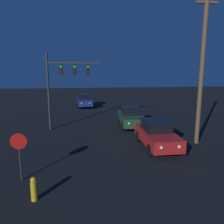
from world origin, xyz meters
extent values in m
cube|color=#B21E1E|center=(2.49, 11.57, 0.72)|extent=(1.81, 4.33, 0.73)
cube|color=black|center=(2.49, 11.79, 1.39)|extent=(1.54, 1.87, 0.63)
cylinder|color=black|center=(3.32, 10.23, 0.35)|extent=(0.20, 0.71, 0.71)
cylinder|color=black|center=(1.66, 10.23, 0.35)|extent=(0.20, 0.71, 0.71)
cylinder|color=black|center=(3.32, 12.92, 0.35)|extent=(0.20, 0.71, 0.71)
cylinder|color=black|center=(1.66, 12.92, 0.35)|extent=(0.20, 0.71, 0.71)
sphere|color=#F9EFC6|center=(2.98, 9.39, 0.79)|extent=(0.18, 0.18, 0.18)
sphere|color=#F9EFC6|center=(1.99, 9.39, 0.79)|extent=(0.18, 0.18, 0.18)
cube|color=#1E4728|center=(2.02, 16.95, 0.72)|extent=(2.05, 4.43, 0.73)
cube|color=black|center=(2.04, 17.17, 1.39)|extent=(1.64, 1.96, 0.63)
cylinder|color=black|center=(2.78, 15.56, 0.35)|extent=(0.24, 0.72, 0.71)
cylinder|color=black|center=(1.12, 15.66, 0.35)|extent=(0.24, 0.72, 0.71)
cylinder|color=black|center=(2.93, 18.25, 0.35)|extent=(0.24, 0.72, 0.71)
cylinder|color=black|center=(1.27, 18.34, 0.35)|extent=(0.24, 0.72, 0.71)
sphere|color=#F9EFC6|center=(2.40, 14.74, 0.79)|extent=(0.18, 0.18, 0.18)
sphere|color=#F9EFC6|center=(1.41, 14.80, 0.79)|extent=(0.18, 0.18, 0.18)
cube|color=navy|center=(-1.87, 27.84, 0.72)|extent=(2.08, 4.44, 0.73)
cube|color=black|center=(-1.88, 28.06, 1.39)|extent=(1.65, 1.97, 0.63)
cylinder|color=black|center=(-0.95, 26.55, 0.35)|extent=(0.24, 0.72, 0.71)
cylinder|color=black|center=(-2.61, 26.45, 0.35)|extent=(0.24, 0.72, 0.71)
cylinder|color=black|center=(-1.12, 29.23, 0.35)|extent=(0.24, 0.72, 0.71)
cylinder|color=black|center=(-2.78, 29.13, 0.35)|extent=(0.24, 0.72, 0.71)
sphere|color=#F9EFC6|center=(-1.23, 25.69, 0.79)|extent=(0.18, 0.18, 0.18)
sphere|color=#F9EFC6|center=(-2.22, 25.63, 0.79)|extent=(0.18, 0.18, 0.18)
cylinder|color=#2D2D2D|center=(-4.79, 16.88, 3.06)|extent=(0.18, 0.18, 6.13)
cube|color=#2D2D2D|center=(-2.66, 16.88, 5.39)|extent=(4.26, 0.12, 0.12)
cube|color=black|center=(-3.72, 16.88, 4.88)|extent=(0.28, 0.28, 0.90)
cylinder|color=green|center=(-3.72, 16.73, 5.09)|extent=(0.20, 0.02, 0.20)
cube|color=black|center=(-2.66, 16.88, 4.88)|extent=(0.28, 0.28, 0.90)
cylinder|color=green|center=(-2.66, 16.73, 5.09)|extent=(0.20, 0.02, 0.20)
cube|color=black|center=(-1.59, 16.88, 4.88)|extent=(0.28, 0.28, 0.90)
cylinder|color=green|center=(-1.59, 16.73, 5.09)|extent=(0.20, 0.02, 0.20)
cylinder|color=#2D2D2D|center=(-4.84, 8.32, 1.08)|extent=(0.07, 0.07, 2.17)
cylinder|color=red|center=(-4.84, 8.30, 1.81)|extent=(0.71, 0.03, 0.71)
cylinder|color=brown|center=(5.44, 12.06, 4.90)|extent=(0.28, 0.28, 9.80)
cube|color=brown|center=(5.44, 12.06, 8.82)|extent=(1.38, 0.14, 0.14)
cylinder|color=gold|center=(-3.95, 6.65, 0.38)|extent=(0.24, 0.24, 0.75)
sphere|color=gold|center=(-3.95, 6.65, 0.82)|extent=(0.22, 0.22, 0.22)
camera|label=1|loc=(-2.05, -1.11, 4.82)|focal=35.00mm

